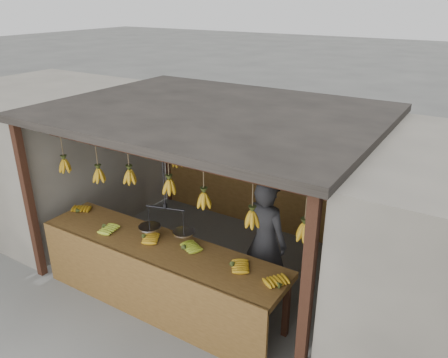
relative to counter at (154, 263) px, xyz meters
The scene contains 8 objects.
ground 1.42m from the counter, 86.70° to the left, with size 80.00×80.00×0.00m, color #5B5B57.
stall 2.01m from the counter, 87.39° to the left, with size 4.30×3.30×2.40m.
neighbor_left 3.76m from the counter, 160.81° to the left, with size 3.00×3.00×2.30m, color slate.
counter is the anchor object (origin of this frame).
hanging_bananas 1.53m from the counter, 87.12° to the left, with size 3.64×2.24×0.39m.
balance_scale 0.49m from the counter, 79.08° to the left, with size 0.71×0.39×0.93m.
vendor 1.43m from the counter, 43.04° to the left, with size 0.62×0.41×1.71m, color #262628.
bag_bundles 3.29m from the counter, 52.05° to the left, with size 0.08×0.26×1.24m.
Camera 1 is at (3.07, -4.63, 3.75)m, focal length 35.00 mm.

